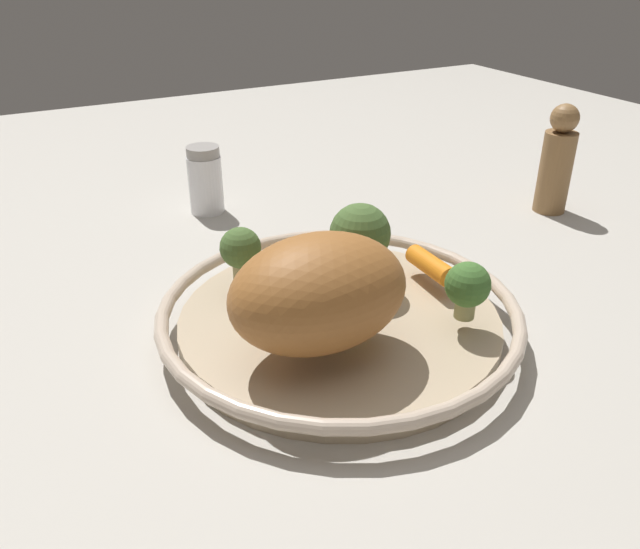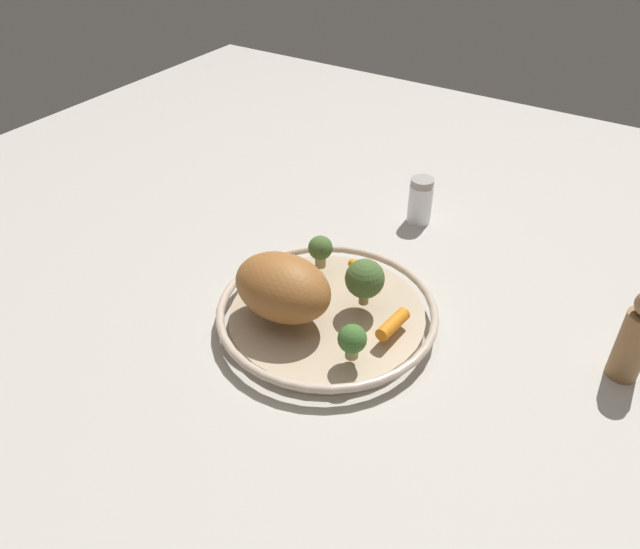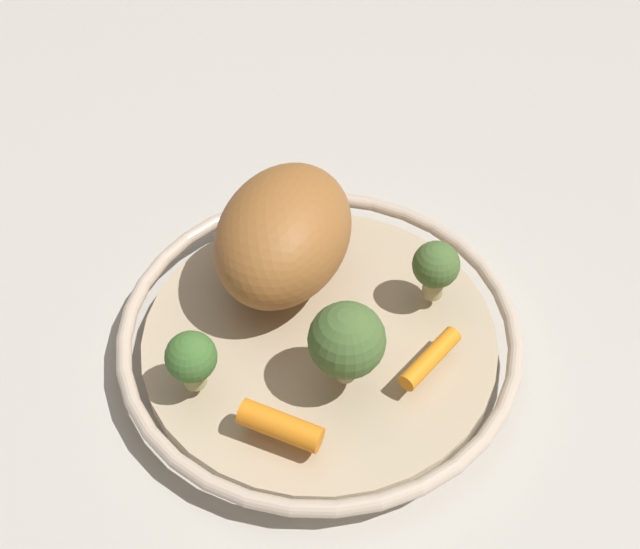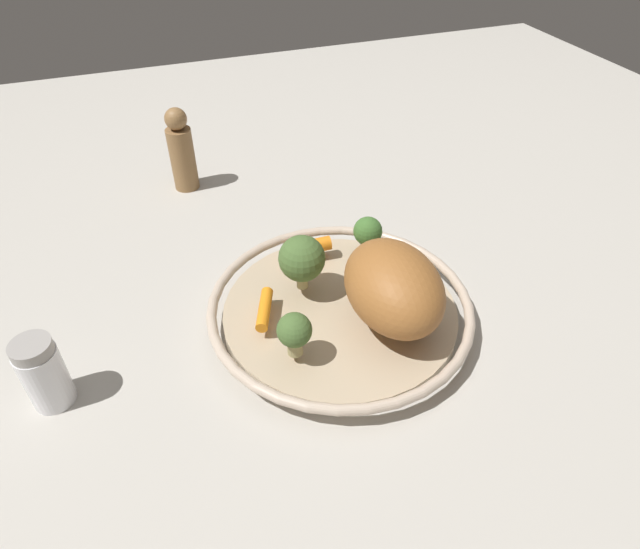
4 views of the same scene
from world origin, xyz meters
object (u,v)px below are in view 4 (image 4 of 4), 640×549
roast_chicken_piece (394,287)px  broccoli_floret_large (294,332)px  baby_carrot_back (308,247)px  pepper_mill (181,151)px  broccoli_floret_small (368,232)px  broccoli_floret_mid (302,259)px  serving_bowl (340,310)px  salt_shaker (43,373)px  baby_carrot_right (264,309)px

roast_chicken_piece → broccoli_floret_large: (0.12, 0.02, -0.01)m
baby_carrot_back → broccoli_floret_large: size_ratio=1.13×
pepper_mill → broccoli_floret_small: bearing=122.5°
baby_carrot_back → broccoli_floret_large: (0.07, 0.16, 0.02)m
roast_chicken_piece → broccoli_floret_mid: (0.08, -0.09, -0.00)m
serving_bowl → salt_shaker: salt_shaker is taller
broccoli_floret_large → baby_carrot_back: bearing=-113.7°
broccoli_floret_small → pepper_mill: size_ratio=0.36×
roast_chicken_piece → broccoli_floret_small: (-0.03, -0.13, -0.02)m
serving_bowl → salt_shaker: bearing=1.3°
serving_bowl → baby_carrot_back: 0.11m
baby_carrot_right → broccoli_floret_large: (-0.01, 0.07, 0.03)m
broccoli_floret_small → broccoli_floret_large: bearing=43.9°
baby_carrot_right → baby_carrot_back: 0.13m
baby_carrot_right → salt_shaker: salt_shaker is taller
roast_chicken_piece → salt_shaker: roast_chicken_piece is taller
serving_bowl → broccoli_floret_mid: broccoli_floret_mid is taller
serving_bowl → baby_carrot_back: size_ratio=5.27×
serving_bowl → salt_shaker: 0.33m
baby_carrot_back → pepper_mill: (0.12, -0.28, 0.02)m
serving_bowl → pepper_mill: size_ratio=2.32×
serving_bowl → broccoli_floret_large: broccoli_floret_large is taller
baby_carrot_right → broccoli_floret_mid: broccoli_floret_mid is taller
serving_bowl → baby_carrot_right: baby_carrot_right is taller
broccoli_floret_large → pepper_mill: 0.45m
serving_bowl → broccoli_floret_large: 0.11m
serving_bowl → baby_carrot_back: baby_carrot_back is taller
broccoli_floret_small → roast_chicken_piece: bearing=78.6°
serving_bowl → broccoli_floret_large: bearing=38.3°
baby_carrot_right → pepper_mill: pepper_mill is taller
broccoli_floret_small → salt_shaker: (0.40, 0.09, -0.02)m
broccoli_floret_mid → salt_shaker: broccoli_floret_mid is taller
broccoli_floret_small → pepper_mill: 0.36m
roast_chicken_piece → baby_carrot_back: (0.05, -0.15, -0.04)m
baby_carrot_right → salt_shaker: bearing=4.1°
broccoli_floret_large → pepper_mill: (0.05, -0.45, 0.00)m
roast_chicken_piece → salt_shaker: (0.38, -0.04, -0.03)m
salt_shaker → pepper_mill: bearing=-117.7°
serving_bowl → salt_shaker: (0.33, 0.01, 0.03)m
baby_carrot_back → serving_bowl: bearing=92.9°
serving_bowl → broccoli_floret_mid: size_ratio=4.45×
serving_bowl → pepper_mill: (0.12, -0.39, 0.05)m
serving_bowl → baby_carrot_back: bearing=-87.1°
baby_carrot_right → baby_carrot_back: (-0.09, -0.09, 0.00)m
roast_chicken_piece → broccoli_floret_mid: bearing=-47.2°
baby_carrot_back → broccoli_floret_small: 0.08m
broccoli_floret_small → salt_shaker: salt_shaker is taller
baby_carrot_right → pepper_mill: size_ratio=0.45×
pepper_mill → serving_bowl: bearing=107.7°
pepper_mill → baby_carrot_right: bearing=94.9°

